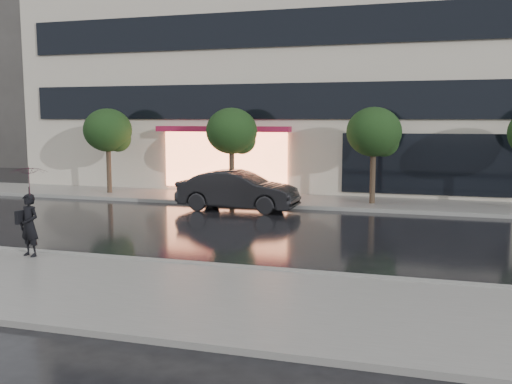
% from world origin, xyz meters
% --- Properties ---
extents(ground, '(120.00, 120.00, 0.00)m').
position_xyz_m(ground, '(0.00, 0.00, 0.00)').
color(ground, black).
rests_on(ground, ground).
extents(sidewalk_near, '(60.00, 4.50, 0.12)m').
position_xyz_m(sidewalk_near, '(0.00, -3.25, 0.06)').
color(sidewalk_near, slate).
rests_on(sidewalk_near, ground).
extents(sidewalk_far, '(60.00, 3.50, 0.12)m').
position_xyz_m(sidewalk_far, '(0.00, 10.25, 0.06)').
color(sidewalk_far, slate).
rests_on(sidewalk_far, ground).
extents(curb_near, '(60.00, 0.25, 0.14)m').
position_xyz_m(curb_near, '(0.00, -1.00, 0.07)').
color(curb_near, gray).
rests_on(curb_near, ground).
extents(curb_far, '(60.00, 0.25, 0.14)m').
position_xyz_m(curb_far, '(0.00, 8.50, 0.07)').
color(curb_far, gray).
rests_on(curb_far, ground).
extents(office_building, '(30.00, 12.76, 18.00)m').
position_xyz_m(office_building, '(-0.00, 17.97, 9.00)').
color(office_building, beige).
rests_on(office_building, ground).
extents(bg_building_left, '(14.00, 10.00, 12.00)m').
position_xyz_m(bg_building_left, '(-28.00, 26.00, 6.00)').
color(bg_building_left, '#59544F').
rests_on(bg_building_left, ground).
extents(tree_far_west, '(2.20, 2.20, 3.99)m').
position_xyz_m(tree_far_west, '(-8.94, 10.03, 2.92)').
color(tree_far_west, '#33261C').
rests_on(tree_far_west, ground).
extents(tree_mid_west, '(2.20, 2.20, 3.99)m').
position_xyz_m(tree_mid_west, '(-2.94, 10.03, 2.92)').
color(tree_mid_west, '#33261C').
rests_on(tree_mid_west, ground).
extents(tree_mid_east, '(2.20, 2.20, 3.99)m').
position_xyz_m(tree_mid_east, '(3.06, 10.03, 2.92)').
color(tree_mid_east, '#33261C').
rests_on(tree_mid_east, ground).
extents(parked_car, '(4.70, 1.76, 1.53)m').
position_xyz_m(parked_car, '(-1.90, 7.50, 0.77)').
color(parked_car, black).
rests_on(parked_car, ground).
extents(pedestrian_with_umbrella, '(1.11, 1.12, 2.25)m').
position_xyz_m(pedestrian_with_umbrella, '(-4.35, -1.51, 1.61)').
color(pedestrian_with_umbrella, black).
rests_on(pedestrian_with_umbrella, sidewalk_near).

